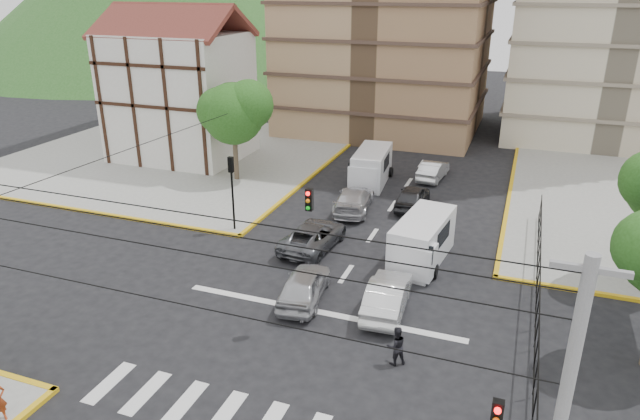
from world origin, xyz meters
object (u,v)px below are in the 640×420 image
at_px(traffic_light_nw, 232,181).
at_px(car_silver_front_left, 304,285).
at_px(pedestrian_crosswalk, 396,346).
at_px(van_left_lane, 371,168).
at_px(car_white_front_right, 387,295).
at_px(van_right_lane, 421,242).

xyz_separation_m(traffic_light_nw, car_silver_front_left, (6.75, -5.84, -2.35)).
bearing_deg(traffic_light_nw, car_silver_front_left, -40.87).
bearing_deg(traffic_light_nw, pedestrian_crosswalk, -37.47).
bearing_deg(pedestrian_crosswalk, car_silver_front_left, -66.41).
bearing_deg(van_left_lane, traffic_light_nw, -120.26).
distance_m(car_silver_front_left, pedestrian_crosswalk, 5.98).
xyz_separation_m(van_left_lane, pedestrian_crosswalk, (6.57, -20.05, -0.39)).
bearing_deg(car_white_front_right, traffic_light_nw, -30.92).
relative_size(car_white_front_right, pedestrian_crosswalk, 2.89).
relative_size(traffic_light_nw, van_right_lane, 0.79).
relative_size(van_right_lane, car_silver_front_left, 1.24).
bearing_deg(car_white_front_right, pedestrian_crosswalk, 105.03).
xyz_separation_m(van_right_lane, pedestrian_crosswalk, (0.74, -8.77, -0.37)).
distance_m(car_silver_front_left, car_white_front_right, 3.83).
bearing_deg(car_silver_front_left, traffic_light_nw, -48.27).
bearing_deg(van_right_lane, van_left_lane, 124.19).
bearing_deg(van_right_lane, car_white_front_right, -88.68).
relative_size(traffic_light_nw, car_white_front_right, 0.95).
bearing_deg(pedestrian_crosswalk, van_right_lane, -119.20).
xyz_separation_m(van_right_lane, van_left_lane, (-5.84, 11.28, 0.02)).
relative_size(van_right_lane, pedestrian_crosswalk, 3.45).
height_order(traffic_light_nw, car_silver_front_left, traffic_light_nw).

